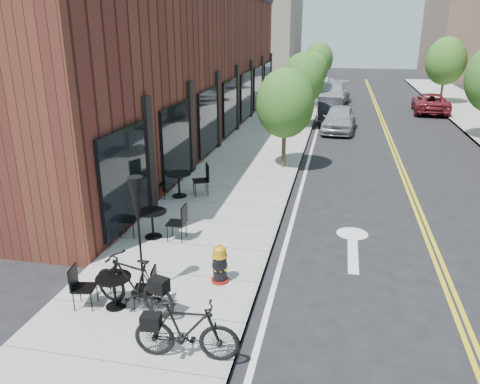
# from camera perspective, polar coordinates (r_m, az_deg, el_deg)

# --- Properties ---
(ground) EXTENTS (120.00, 120.00, 0.00)m
(ground) POSITION_cam_1_polar(r_m,az_deg,el_deg) (10.32, 2.40, -11.55)
(ground) COLOR black
(ground) RESTS_ON ground
(sidewalk_near) EXTENTS (4.00, 70.00, 0.12)m
(sidewalk_near) POSITION_cam_1_polar(r_m,az_deg,el_deg) (19.76, 1.60, 3.99)
(sidewalk_near) COLOR #9E9B93
(sidewalk_near) RESTS_ON ground
(building_near) EXTENTS (5.00, 28.00, 7.00)m
(building_near) POSITION_cam_1_polar(r_m,az_deg,el_deg) (24.15, -7.44, 14.95)
(building_near) COLOR #471C17
(building_near) RESTS_ON ground
(bg_building_left) EXTENTS (8.00, 14.00, 10.00)m
(bg_building_left) POSITION_cam_1_polar(r_m,az_deg,el_deg) (57.52, 2.73, 19.07)
(bg_building_left) COLOR #726656
(bg_building_left) RESTS_ON ground
(tree_near_a) EXTENTS (2.20, 2.20, 3.81)m
(tree_near_a) POSITION_cam_1_polar(r_m,az_deg,el_deg) (18.06, 5.53, 10.71)
(tree_near_a) COLOR #382B1E
(tree_near_a) RESTS_ON sidewalk_near
(tree_near_b) EXTENTS (2.30, 2.30, 3.98)m
(tree_near_b) POSITION_cam_1_polar(r_m,az_deg,el_deg) (25.95, 7.69, 13.50)
(tree_near_b) COLOR #382B1E
(tree_near_b) RESTS_ON sidewalk_near
(tree_near_c) EXTENTS (2.10, 2.10, 3.67)m
(tree_near_c) POSITION_cam_1_polar(r_m,az_deg,el_deg) (33.91, 8.83, 14.48)
(tree_near_c) COLOR #382B1E
(tree_near_c) RESTS_ON sidewalk_near
(tree_near_d) EXTENTS (2.40, 2.40, 4.11)m
(tree_near_d) POSITION_cam_1_polar(r_m,az_deg,el_deg) (41.86, 9.58, 15.69)
(tree_near_d) COLOR #382B1E
(tree_near_d) RESTS_ON sidewalk_near
(tree_far_c) EXTENTS (2.80, 2.80, 4.62)m
(tree_far_c) POSITION_cam_1_polar(r_m,az_deg,el_deg) (37.50, 23.81, 14.38)
(tree_far_c) COLOR #382B1E
(tree_far_c) RESTS_ON sidewalk_far
(fire_hydrant) EXTENTS (0.49, 0.49, 0.87)m
(fire_hydrant) POSITION_cam_1_polar(r_m,az_deg,el_deg) (10.11, -2.48, -8.77)
(fire_hydrant) COLOR maroon
(fire_hydrant) RESTS_ON sidewalk_near
(bicycle_left) EXTENTS (1.97, 1.05, 1.14)m
(bicycle_left) POSITION_cam_1_polar(r_m,az_deg,el_deg) (9.32, -12.91, -10.81)
(bicycle_left) COLOR black
(bicycle_left) RESTS_ON sidewalk_near
(bicycle_right) EXTENTS (1.81, 0.65, 1.06)m
(bicycle_right) POSITION_cam_1_polar(r_m,az_deg,el_deg) (7.97, -6.55, -16.46)
(bicycle_right) COLOR black
(bicycle_right) RESTS_ON sidewalk_near
(bistro_set_a) EXTENTS (1.63, 0.79, 0.86)m
(bistro_set_a) POSITION_cam_1_polar(r_m,az_deg,el_deg) (9.56, -15.08, -11.16)
(bistro_set_a) COLOR black
(bistro_set_a) RESTS_ON sidewalk_near
(bistro_set_b) EXTENTS (1.76, 0.77, 0.95)m
(bistro_set_b) POSITION_cam_1_polar(r_m,az_deg,el_deg) (12.33, -10.64, -3.39)
(bistro_set_b) COLOR black
(bistro_set_b) RESTS_ON sidewalk_near
(bistro_set_c) EXTENTS (1.92, 1.23, 1.02)m
(bistro_set_c) POSITION_cam_1_polar(r_m,az_deg,el_deg) (15.18, -7.46, 1.31)
(bistro_set_c) COLOR black
(bistro_set_c) RESTS_ON sidewalk_near
(patio_umbrella) EXTENTS (0.41, 0.41, 2.51)m
(patio_umbrella) POSITION_cam_1_polar(r_m,az_deg,el_deg) (9.32, -12.38, -2.36)
(patio_umbrella) COLOR black
(patio_umbrella) RESTS_ON sidewalk_near
(parked_car_a) EXTENTS (1.95, 4.19, 1.39)m
(parked_car_a) POSITION_cam_1_polar(r_m,az_deg,el_deg) (25.91, 12.00, 8.73)
(parked_car_a) COLOR gray
(parked_car_a) RESTS_ON ground
(parked_car_b) EXTENTS (1.75, 4.29, 1.38)m
(parked_car_b) POSITION_cam_1_polar(r_m,az_deg,el_deg) (28.48, 10.87, 9.73)
(parked_car_b) COLOR black
(parked_car_b) RESTS_ON ground
(parked_car_c) EXTENTS (2.88, 5.72, 1.59)m
(parked_car_c) POSITION_cam_1_polar(r_m,az_deg,el_deg) (35.23, 11.13, 11.69)
(parked_car_c) COLOR #9D9EA2
(parked_car_c) RESTS_ON ground
(parked_car_far) EXTENTS (2.48, 4.80, 1.29)m
(parked_car_far) POSITION_cam_1_polar(r_m,az_deg,el_deg) (33.54, 22.21, 10.00)
(parked_car_far) COLOR maroon
(parked_car_far) RESTS_ON ground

